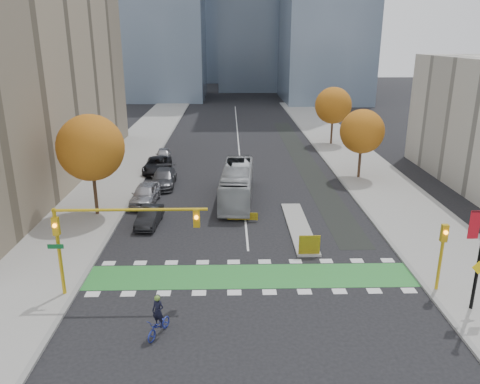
{
  "coord_description": "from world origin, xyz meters",
  "views": [
    {
      "loc": [
        -1.2,
        -23.77,
        13.75
      ],
      "look_at": [
        -0.47,
        8.71,
        3.0
      ],
      "focal_mm": 35.0,
      "sensor_mm": 36.0,
      "label": 1
    }
  ],
  "objects_px": {
    "bus": "(237,184)",
    "parked_car_d": "(157,165)",
    "parked_car_c": "(164,178)",
    "tree_east_near": "(362,131)",
    "traffic_signal_west": "(105,229)",
    "cyclist": "(159,322)",
    "parked_car_e": "(163,155)",
    "hazard_board": "(309,245)",
    "tree_west": "(91,148)",
    "parked_car_b": "(149,217)",
    "tree_east_far": "(333,105)",
    "parked_car_a": "(145,194)",
    "traffic_signal_east": "(442,248)"
  },
  "relations": [
    {
      "from": "tree_east_near",
      "to": "parked_car_b",
      "type": "height_order",
      "value": "tree_east_near"
    },
    {
      "from": "parked_car_b",
      "to": "parked_car_e",
      "type": "height_order",
      "value": "parked_car_e"
    },
    {
      "from": "bus",
      "to": "parked_car_d",
      "type": "xyz_separation_m",
      "value": [
        -8.42,
        9.26,
        -0.73
      ]
    },
    {
      "from": "tree_west",
      "to": "traffic_signal_east",
      "type": "distance_m",
      "value": 25.9
    },
    {
      "from": "cyclist",
      "to": "parked_car_e",
      "type": "bearing_deg",
      "value": 121.45
    },
    {
      "from": "hazard_board",
      "to": "parked_car_d",
      "type": "distance_m",
      "value": 24.37
    },
    {
      "from": "tree_west",
      "to": "parked_car_d",
      "type": "height_order",
      "value": "tree_west"
    },
    {
      "from": "traffic_signal_west",
      "to": "traffic_signal_east",
      "type": "relative_size",
      "value": 2.08
    },
    {
      "from": "tree_east_near",
      "to": "parked_car_b",
      "type": "bearing_deg",
      "value": -147.89
    },
    {
      "from": "tree_east_near",
      "to": "parked_car_b",
      "type": "distance_m",
      "value": 23.3
    },
    {
      "from": "parked_car_c",
      "to": "traffic_signal_west",
      "type": "bearing_deg",
      "value": -91.66
    },
    {
      "from": "cyclist",
      "to": "parked_car_c",
      "type": "xyz_separation_m",
      "value": [
        -2.96,
        24.11,
        0.07
      ]
    },
    {
      "from": "cyclist",
      "to": "bus",
      "type": "distance_m",
      "value": 20.28
    },
    {
      "from": "hazard_board",
      "to": "traffic_signal_west",
      "type": "bearing_deg",
      "value": -158.45
    },
    {
      "from": "tree_west",
      "to": "tree_east_far",
      "type": "bearing_deg",
      "value": 46.7
    },
    {
      "from": "tree_west",
      "to": "traffic_signal_west",
      "type": "distance_m",
      "value": 13.25
    },
    {
      "from": "tree_east_near",
      "to": "parked_car_c",
      "type": "bearing_deg",
      "value": -173.66
    },
    {
      "from": "tree_east_near",
      "to": "traffic_signal_west",
      "type": "bearing_deg",
      "value": -131.52
    },
    {
      "from": "tree_east_far",
      "to": "cyclist",
      "type": "relative_size",
      "value": 3.51
    },
    {
      "from": "parked_car_b",
      "to": "parked_car_c",
      "type": "relative_size",
      "value": 0.76
    },
    {
      "from": "parked_car_e",
      "to": "parked_car_c",
      "type": "bearing_deg",
      "value": -85.55
    },
    {
      "from": "hazard_board",
      "to": "tree_west",
      "type": "height_order",
      "value": "tree_west"
    },
    {
      "from": "tree_east_near",
      "to": "cyclist",
      "type": "xyz_separation_m",
      "value": [
        -16.68,
        -26.29,
        -4.14
      ]
    },
    {
      "from": "parked_car_b",
      "to": "parked_car_d",
      "type": "height_order",
      "value": "parked_car_d"
    },
    {
      "from": "tree_east_far",
      "to": "parked_car_e",
      "type": "relative_size",
      "value": 1.84
    },
    {
      "from": "traffic_signal_east",
      "to": "parked_car_b",
      "type": "height_order",
      "value": "traffic_signal_east"
    },
    {
      "from": "tree_east_near",
      "to": "parked_car_e",
      "type": "distance_m",
      "value": 22.79
    },
    {
      "from": "parked_car_a",
      "to": "tree_east_near",
      "type": "bearing_deg",
      "value": 22.81
    },
    {
      "from": "traffic_signal_west",
      "to": "parked_car_c",
      "type": "relative_size",
      "value": 1.55
    },
    {
      "from": "parked_car_a",
      "to": "traffic_signal_east",
      "type": "bearing_deg",
      "value": -35.23
    },
    {
      "from": "parked_car_a",
      "to": "parked_car_c",
      "type": "distance_m",
      "value": 5.08
    },
    {
      "from": "bus",
      "to": "parked_car_b",
      "type": "distance_m",
      "value": 8.96
    },
    {
      "from": "cyclist",
      "to": "tree_east_far",
      "type": "bearing_deg",
      "value": 92.12
    },
    {
      "from": "parked_car_b",
      "to": "cyclist",
      "type": "bearing_deg",
      "value": -74.8
    },
    {
      "from": "bus",
      "to": "parked_car_d",
      "type": "bearing_deg",
      "value": 136.21
    },
    {
      "from": "parked_car_a",
      "to": "parked_car_e",
      "type": "xyz_separation_m",
      "value": [
        -0.43,
        15.0,
        -0.15
      ]
    },
    {
      "from": "parked_car_c",
      "to": "cyclist",
      "type": "bearing_deg",
      "value": -83.85
    },
    {
      "from": "cyclist",
      "to": "parked_car_a",
      "type": "distance_m",
      "value": 19.5
    },
    {
      "from": "hazard_board",
      "to": "parked_car_a",
      "type": "height_order",
      "value": "parked_car_a"
    },
    {
      "from": "traffic_signal_west",
      "to": "parked_car_d",
      "type": "bearing_deg",
      "value": 92.42
    },
    {
      "from": "cyclist",
      "to": "traffic_signal_east",
      "type": "bearing_deg",
      "value": 38.22
    },
    {
      "from": "tree_east_near",
      "to": "bus",
      "type": "height_order",
      "value": "tree_east_near"
    },
    {
      "from": "traffic_signal_west",
      "to": "parked_car_d",
      "type": "relative_size",
      "value": 1.52
    },
    {
      "from": "tree_east_far",
      "to": "parked_car_a",
      "type": "bearing_deg",
      "value": -132.26
    },
    {
      "from": "tree_west",
      "to": "traffic_signal_east",
      "type": "relative_size",
      "value": 2.01
    },
    {
      "from": "parked_car_c",
      "to": "tree_east_far",
      "type": "bearing_deg",
      "value": 41.21
    },
    {
      "from": "bus",
      "to": "parked_car_c",
      "type": "distance_m",
      "value": 8.28
    },
    {
      "from": "hazard_board",
      "to": "tree_east_far",
      "type": "xyz_separation_m",
      "value": [
        8.5,
        33.8,
        4.44
      ]
    },
    {
      "from": "hazard_board",
      "to": "traffic_signal_west",
      "type": "distance_m",
      "value": 13.23
    },
    {
      "from": "tree_east_near",
      "to": "traffic_signal_west",
      "type": "height_order",
      "value": "tree_east_near"
    }
  ]
}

